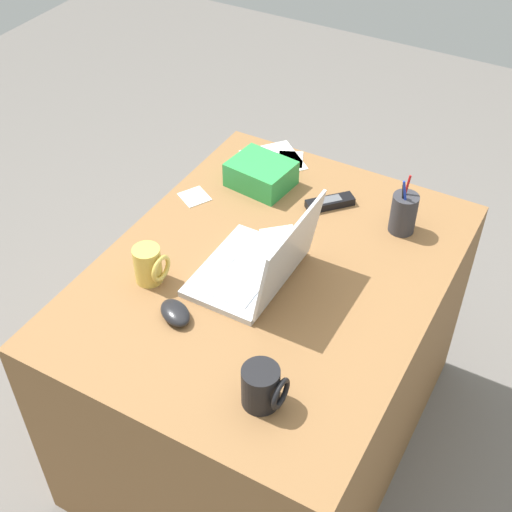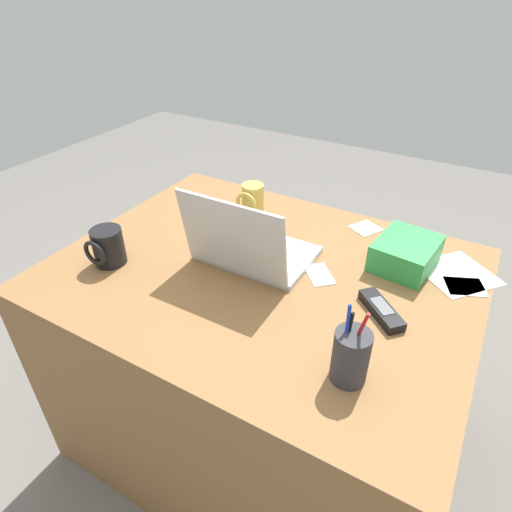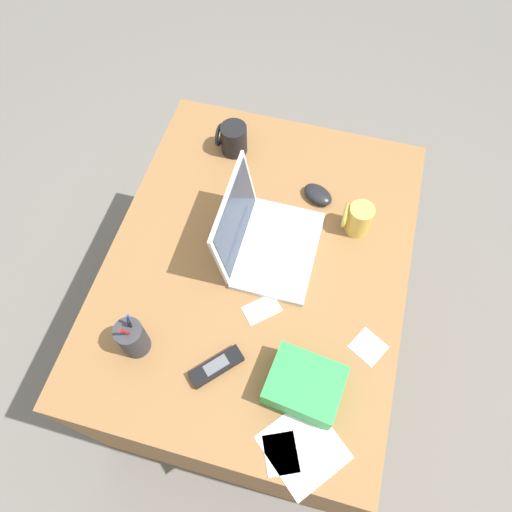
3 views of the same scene
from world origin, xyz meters
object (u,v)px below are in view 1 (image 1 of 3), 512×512
Objects in this scene: computer_mouse at (175,313)px; cordless_phone at (330,203)px; coffee_mug_tall at (149,265)px; pen_holder at (403,213)px; snack_bag at (261,174)px; coffee_mug_white at (262,387)px; laptop at (259,266)px.

computer_mouse is 0.73× the size of cordless_phone.
coffee_mug_tall is 0.59× the size of pen_holder.
snack_bag is (-0.51, 0.05, -0.01)m from coffee_mug_tall.
snack_bag is at bearing -143.39° from computer_mouse.
snack_bag is at bearing -89.61° from pen_holder.
snack_bag is (0.01, -0.23, 0.03)m from cordless_phone.
snack_bag is (-0.71, -0.40, -0.01)m from coffee_mug_white.
laptop is 0.38m from cordless_phone.
computer_mouse is at bearing -13.48° from cordless_phone.
coffee_mug_white is 0.57× the size of snack_bag.
coffee_mug_white is at bearing 97.43° from computer_mouse.
cordless_phone is (-0.52, 0.28, -0.04)m from coffee_mug_tall.
computer_mouse is 0.16m from coffee_mug_tall.
computer_mouse is at bearing -31.54° from pen_holder.
coffee_mug_tall reaches higher than snack_bag.
laptop is 0.45m from pen_holder.
pen_holder is at bearing 135.96° from coffee_mug_tall.
pen_holder is 0.45m from snack_bag.
cordless_phone is 0.23m from pen_holder.
computer_mouse reaches higher than cordless_phone.
computer_mouse is 0.95× the size of coffee_mug_tall.
coffee_mug_tall is at bearing -93.08° from computer_mouse.
laptop reaches higher than computer_mouse.
coffee_mug_white is at bearing 13.06° from cordless_phone.
laptop is 1.72× the size of snack_bag.
snack_bag is (0.00, -0.45, -0.02)m from pen_holder.
computer_mouse is 0.60m from snack_bag.
laptop reaches higher than coffee_mug_white.
pen_holder is (-0.71, 0.06, 0.01)m from coffee_mug_white.
snack_bag is (-0.59, -0.09, 0.02)m from computer_mouse.
snack_bag reaches higher than cordless_phone.
coffee_mug_tall is (-0.20, -0.44, 0.00)m from coffee_mug_white.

